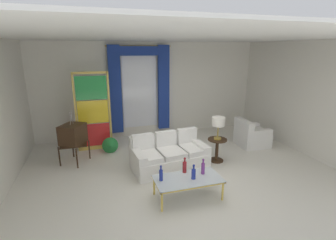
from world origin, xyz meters
name	(u,v)px	position (x,y,z in m)	size (l,w,h in m)	color
ground_plane	(182,174)	(0.00, 0.00, 0.00)	(16.00, 16.00, 0.00)	silver
wall_rear	(150,89)	(0.00, 3.06, 1.50)	(8.00, 0.12, 3.00)	white
wall_right	(299,97)	(3.66, 0.60, 1.50)	(0.12, 7.00, 3.00)	white
ceiling_slab	(172,38)	(0.00, 0.80, 3.02)	(8.00, 7.60, 0.04)	white
curtained_window	(140,83)	(-0.37, 2.89, 1.74)	(2.00, 0.17, 2.70)	white
couch_white_long	(168,155)	(-0.19, 0.43, 0.30)	(1.84, 1.09, 0.86)	white
coffee_table	(188,180)	(-0.21, -0.92, 0.37)	(1.27, 0.65, 0.41)	silver
bottle_blue_decanter	(161,174)	(-0.73, -0.86, 0.53)	(0.07, 0.07, 0.31)	navy
bottle_crystal_tall	(194,173)	(-0.13, -0.98, 0.53)	(0.08, 0.08, 0.30)	navy
bottle_amber_squat	(203,168)	(0.13, -0.85, 0.54)	(0.07, 0.07, 0.32)	#753384
bottle_ruby_flask	(185,166)	(-0.20, -0.69, 0.54)	(0.08, 0.08, 0.32)	maroon
vintage_tv	(73,135)	(-2.37, 1.37, 0.73)	(0.73, 0.76, 1.35)	#382314
armchair_white	(251,136)	(2.56, 1.08, 0.29)	(0.86, 0.85, 0.80)	white
stained_glass_divider	(93,113)	(-1.85, 2.12, 1.06)	(0.95, 0.05, 2.20)	gold
peacock_figurine	(110,146)	(-1.47, 1.66, 0.22)	(0.44, 0.60, 0.50)	beige
round_side_table	(217,148)	(1.09, 0.40, 0.36)	(0.48, 0.48, 0.59)	#382314
table_lamp_brass	(218,122)	(1.09, 0.40, 1.03)	(0.32, 0.32, 0.57)	#B29338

